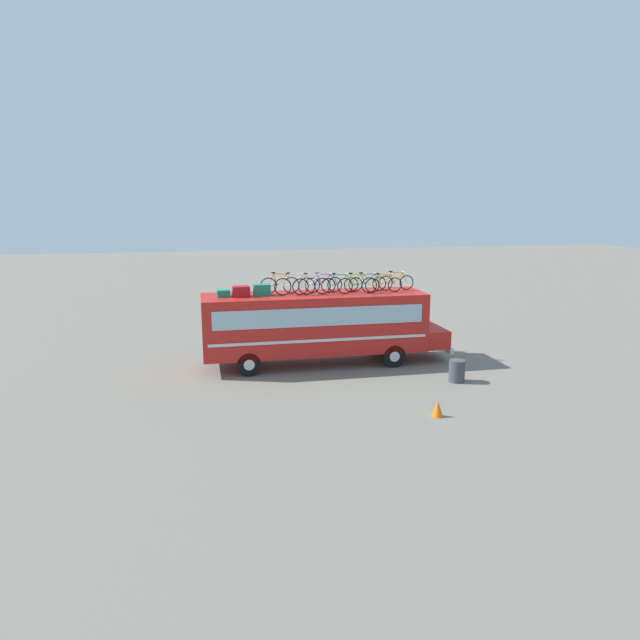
{
  "coord_description": "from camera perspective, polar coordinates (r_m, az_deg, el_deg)",
  "views": [
    {
      "loc": [
        -4.88,
        -24.3,
        7.13
      ],
      "look_at": [
        0.25,
        0.0,
        1.99
      ],
      "focal_mm": 32.6,
      "sensor_mm": 36.0,
      "label": 1
    }
  ],
  "objects": [
    {
      "name": "rooftop_bicycle_2",
      "position": [
        24.72,
        -2.5,
        3.39
      ],
      "size": [
        1.78,
        0.44,
        0.98
      ],
      "color": "black",
      "rests_on": "bus"
    },
    {
      "name": "bus",
      "position": [
        25.37,
        -0.16,
        -0.33
      ],
      "size": [
        10.88,
        2.64,
        3.16
      ],
      "color": "red",
      "rests_on": "ground"
    },
    {
      "name": "luggage_bag_2",
      "position": [
        24.57,
        -7.76,
        2.8
      ],
      "size": [
        0.72,
        0.55,
        0.44
      ],
      "primitive_type": "cube",
      "color": "maroon",
      "rests_on": "bus"
    },
    {
      "name": "rooftop_bicycle_1",
      "position": [
        25.08,
        -3.97,
        3.47
      ],
      "size": [
        1.72,
        0.44,
        0.96
      ],
      "color": "black",
      "rests_on": "bus"
    },
    {
      "name": "rooftop_bicycle_9",
      "position": [
        26.3,
        7.47,
        3.72
      ],
      "size": [
        1.65,
        0.44,
        0.88
      ],
      "color": "black",
      "rests_on": "bus"
    },
    {
      "name": "rooftop_bicycle_3",
      "position": [
        24.84,
        -0.84,
        3.4
      ],
      "size": [
        1.68,
        0.44,
        0.95
      ],
      "color": "black",
      "rests_on": "bus"
    },
    {
      "name": "rooftop_bicycle_7",
      "position": [
        25.85,
        4.66,
        3.62
      ],
      "size": [
        1.74,
        0.44,
        0.86
      ],
      "color": "black",
      "rests_on": "bus"
    },
    {
      "name": "luggage_bag_1",
      "position": [
        24.68,
        -9.46,
        2.61
      ],
      "size": [
        0.53,
        0.54,
        0.29
      ],
      "primitive_type": "cube",
      "color": "#1E7F66",
      "rests_on": "bus"
    },
    {
      "name": "rooftop_bicycle_6",
      "position": [
        25.17,
        3.66,
        3.47
      ],
      "size": [
        1.78,
        0.44,
        0.92
      ],
      "color": "black",
      "rests_on": "bus"
    },
    {
      "name": "luggage_bag_3",
      "position": [
        24.75,
        -5.74,
        2.96
      ],
      "size": [
        0.71,
        0.47,
        0.48
      ],
      "primitive_type": "cube",
      "color": "#1E7F66",
      "rests_on": "bus"
    },
    {
      "name": "rooftop_bicycle_8",
      "position": [
        25.59,
        6.25,
        3.51
      ],
      "size": [
        1.68,
        0.44,
        0.86
      ],
      "color": "black",
      "rests_on": "bus"
    },
    {
      "name": "trash_bin",
      "position": [
        23.88,
        13.29,
        -4.88
      ],
      "size": [
        0.64,
        0.64,
        0.89
      ],
      "primitive_type": "cylinder",
      "color": "#3F3F47",
      "rests_on": "ground"
    },
    {
      "name": "traffic_cone",
      "position": [
        20.06,
        11.47,
        -8.51
      ],
      "size": [
        0.39,
        0.39,
        0.56
      ],
      "primitive_type": "cone",
      "color": "orange",
      "rests_on": "ground"
    },
    {
      "name": "rooftop_bicycle_4",
      "position": [
        25.39,
        0.35,
        3.55
      ],
      "size": [
        1.67,
        0.44,
        0.9
      ],
      "color": "black",
      "rests_on": "bus"
    },
    {
      "name": "ground_plane",
      "position": [
        25.79,
        -0.55,
        -4.35
      ],
      "size": [
        120.0,
        120.0,
        0.0
      ],
      "primitive_type": "plane",
      "color": "slate"
    },
    {
      "name": "rooftop_bicycle_5",
      "position": [
        25.45,
        1.94,
        3.54
      ],
      "size": [
        1.68,
        0.44,
        0.87
      ],
      "color": "black",
      "rests_on": "bus"
    }
  ]
}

